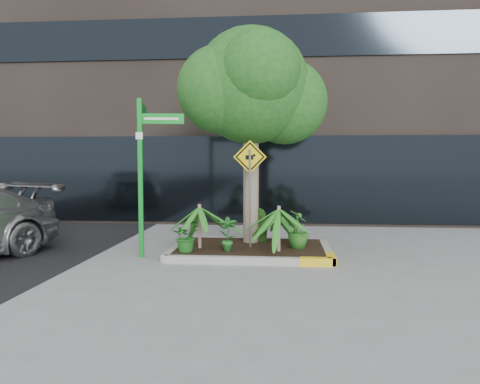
{
  "coord_description": "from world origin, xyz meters",
  "views": [
    {
      "loc": [
        0.86,
        -9.54,
        2.0
      ],
      "look_at": [
        -0.02,
        0.2,
        1.31
      ],
      "focal_mm": 35.0,
      "sensor_mm": 36.0,
      "label": 1
    }
  ],
  "objects": [
    {
      "name": "palm_back",
      "position": [
        0.78,
        1.07,
        0.76
      ],
      "size": [
        0.73,
        0.73,
        0.81
      ],
      "color": "gray",
      "rests_on": "ground"
    },
    {
      "name": "building",
      "position": [
        0.5,
        8.5,
        7.5
      ],
      "size": [
        18.0,
        8.0,
        15.0
      ],
      "primitive_type": "cube",
      "color": "#2D2621",
      "rests_on": "ground"
    },
    {
      "name": "tree",
      "position": [
        0.16,
        0.86,
        3.61
      ],
      "size": [
        3.29,
        2.92,
        4.94
      ],
      "color": "gray",
      "rests_on": "ground"
    },
    {
      "name": "shrub_c",
      "position": [
        -0.22,
        -0.28,
        0.51
      ],
      "size": [
        0.41,
        0.41,
        0.71
      ],
      "primitive_type": "imported",
      "rotation": [
        0.0,
        0.0,
        3.24
      ],
      "color": "#247426",
      "rests_on": "planter"
    },
    {
      "name": "shrub_b",
      "position": [
        1.19,
        0.22,
        0.54
      ],
      "size": [
        0.5,
        0.5,
        0.78
      ],
      "primitive_type": "imported",
      "rotation": [
        0.0,
        0.0,
        1.74
      ],
      "color": "#2A6C20",
      "rests_on": "planter"
    },
    {
      "name": "palm_left",
      "position": [
        -0.85,
        0.01,
        1.01
      ],
      "size": [
        1.03,
        1.03,
        1.15
      ],
      "color": "gray",
      "rests_on": "ground"
    },
    {
      "name": "shrub_a",
      "position": [
        -1.05,
        -0.41,
        0.47
      ],
      "size": [
        0.77,
        0.77,
        0.63
      ],
      "primitive_type": "imported",
      "rotation": [
        0.0,
        0.0,
        1.05
      ],
      "color": "#1A5C1A",
      "rests_on": "planter"
    },
    {
      "name": "ground",
      "position": [
        0.0,
        0.0,
        0.0
      ],
      "size": [
        80.0,
        80.0,
        0.0
      ],
      "primitive_type": "plane",
      "color": "gray",
      "rests_on": "ground"
    },
    {
      "name": "shrub_d",
      "position": [
        0.4,
        0.9,
        0.54
      ],
      "size": [
        0.55,
        0.55,
        0.78
      ],
      "primitive_type": "imported",
      "rotation": [
        0.0,
        0.0,
        5.09
      ],
      "color": "#255618",
      "rests_on": "planter"
    },
    {
      "name": "palm_front",
      "position": [
        0.8,
        -0.17,
        1.01
      ],
      "size": [
        1.03,
        1.03,
        1.15
      ],
      "color": "gray",
      "rests_on": "ground"
    },
    {
      "name": "street_sign_post",
      "position": [
        -1.95,
        -0.23,
        1.99
      ],
      "size": [
        1.02,
        0.94,
        3.22
      ],
      "rotation": [
        0.0,
        0.0,
        0.15
      ],
      "color": "#0C8520",
      "rests_on": "ground"
    },
    {
      "name": "cattle_sign",
      "position": [
        0.19,
        0.13,
        1.67
      ],
      "size": [
        0.69,
        0.2,
        2.24
      ],
      "rotation": [
        0.0,
        0.0,
        0.02
      ],
      "color": "slate",
      "rests_on": "ground"
    },
    {
      "name": "planter",
      "position": [
        0.23,
        0.27,
        0.1
      ],
      "size": [
        3.35,
        2.36,
        0.15
      ],
      "color": "#9E9E99",
      "rests_on": "ground"
    }
  ]
}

